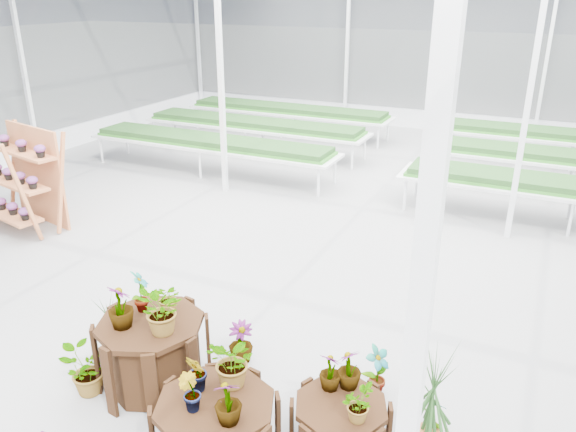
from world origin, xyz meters
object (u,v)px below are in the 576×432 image
at_px(plinth_mid, 216,429).
at_px(plinth_low, 340,422).
at_px(plinth_tall, 153,353).
at_px(shelf_rack, 18,180).

bearing_deg(plinth_mid, plinth_low, 34.99).
relative_size(plinth_tall, plinth_low, 1.26).
relative_size(plinth_mid, plinth_low, 1.22).
distance_m(plinth_tall, plinth_low, 2.21).
relative_size(plinth_low, shelf_rack, 0.52).
height_order(plinth_tall, plinth_low, plinth_tall).
xyz_separation_m(plinth_tall, plinth_mid, (1.20, -0.60, -0.10)).
height_order(plinth_mid, shelf_rack, shelf_rack).
relative_size(plinth_mid, shelf_rack, 0.63).
bearing_deg(shelf_rack, plinth_mid, -15.24).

